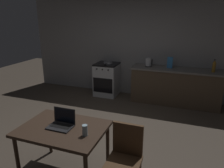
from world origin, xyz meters
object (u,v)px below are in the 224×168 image
Objects in this scene: chair at (125,155)px; frying_pan at (108,63)px; bottle at (214,66)px; electric_kettle at (148,62)px; cereal_box at (170,63)px; dining_table at (63,133)px; stove_oven at (107,79)px; laptop at (62,123)px; drinking_glass at (85,130)px.

chair is 3.44m from frying_pan.
chair is 2.98× the size of bottle.
cereal_box is (0.52, 0.02, 0.03)m from electric_kettle.
electric_kettle is (0.52, 3.15, 0.35)m from dining_table.
stove_oven is 1.02× the size of chair.
chair is 2.75× the size of laptop.
chair is 2.16× the size of frying_pan.
cereal_box is at bearing 100.89° from chair.
laptop reaches higher than frying_pan.
laptop is 3.18m from electric_kettle.
laptop is at bearing -108.73° from cereal_box.
chair is 6.32× the size of drinking_glass.
chair is at bearing 10.77° from drinking_glass.
frying_pan is (-0.54, 3.10, 0.14)m from laptop.
cereal_box reaches higher than frying_pan.
stove_oven is at bearing 100.90° from dining_table.
frying_pan is at bearing 179.54° from bottle.
chair is at bearing 2.12° from laptop.
cereal_box reaches higher than electric_kettle.
cereal_box reaches higher than laptop.
laptop is 1.08× the size of bottle.
laptop is (-0.88, 0.01, 0.27)m from chair.
drinking_glass is at bearing -73.76° from frying_pan.
electric_kettle is (0.55, 3.13, 0.22)m from laptop.
stove_oven is 3.19m from laptop.
cereal_box is at bearing 71.78° from dining_table.
chair is at bearing -65.06° from stove_oven.
frying_pan is 2.92× the size of drinking_glass.
stove_oven is at bearing -179.87° from electric_kettle.
drinking_glass is (-0.49, -0.09, 0.29)m from chair.
laptop is at bearing -80.09° from frying_pan.
stove_oven is at bearing 106.75° from drinking_glass.
chair is 3.22× the size of cereal_box.
cereal_box reaches higher than dining_table.
stove_oven reaches higher than drinking_glass.
electric_kettle is at bearing 87.21° from drinking_glass.
electric_kettle reaches higher than stove_oven.
stove_oven is 1.75m from cereal_box.
bottle is at bearing 62.46° from drinking_glass.
drinking_glass is at bearing -11.64° from laptop.
laptop is at bearing 165.86° from drinking_glass.
laptop is at bearing -79.48° from stove_oven.
drinking_glass is at bearing -117.54° from bottle.
laptop is 3.70m from bottle.
bottle is at bearing 58.88° from laptop.
bottle reaches higher than electric_kettle.
dining_table is 3.21m from electric_kettle.
dining_table is at bearing -34.93° from laptop.
electric_kettle is 0.81× the size of cereal_box.
bottle is at bearing -4.09° from cereal_box.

